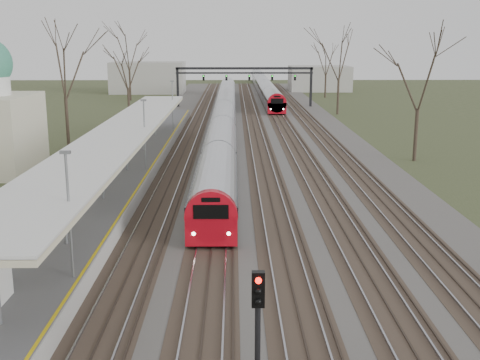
{
  "coord_description": "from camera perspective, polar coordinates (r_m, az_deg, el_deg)",
  "views": [
    {
      "loc": [
        -1.39,
        -8.15,
        10.08
      ],
      "look_at": [
        -1.03,
        26.53,
        2.0
      ],
      "focal_mm": 45.0,
      "sensor_mm": 36.0,
      "label": 1
    }
  ],
  "objects": [
    {
      "name": "signal_post",
      "position": [
        16.74,
        1.7,
        -12.95
      ],
      "size": [
        0.35,
        0.45,
        4.1
      ],
      "color": "black",
      "rests_on": "ground"
    },
    {
      "name": "train_near",
      "position": [
        73.16,
        -1.47,
        6.36
      ],
      "size": [
        2.62,
        90.21,
        3.05
      ],
      "color": "#A8AAB2",
      "rests_on": "ground"
    },
    {
      "name": "train_far",
      "position": [
        119.53,
        2.26,
        8.98
      ],
      "size": [
        2.62,
        75.21,
        3.05
      ],
      "color": "#A8AAB2",
      "rests_on": "ground"
    },
    {
      "name": "platform",
      "position": [
        47.27,
        -9.91,
        1.22
      ],
      "size": [
        3.5,
        69.0,
        1.0
      ],
      "primitive_type": "cube",
      "color": "#9E9B93",
      "rests_on": "ground"
    },
    {
      "name": "signal_gantry",
      "position": [
        93.3,
        0.45,
        9.94
      ],
      "size": [
        21.0,
        0.59,
        6.08
      ],
      "color": "black",
      "rests_on": "ground"
    },
    {
      "name": "track_bed",
      "position": [
        63.96,
        0.9,
        4.1
      ],
      "size": [
        24.0,
        160.0,
        0.22
      ],
      "color": "#474442",
      "rests_on": "ground"
    },
    {
      "name": "tree_west_far",
      "position": [
        58.32,
        -16.41,
        10.57
      ],
      "size": [
        5.5,
        5.5,
        11.33
      ],
      "color": "#2D231C",
      "rests_on": "ground"
    },
    {
      "name": "canopy",
      "position": [
        42.3,
        -11.06,
        4.51
      ],
      "size": [
        4.1,
        50.0,
        3.11
      ],
      "color": "slate",
      "rests_on": "platform"
    },
    {
      "name": "tree_east_far",
      "position": [
        52.54,
        16.68,
        9.53
      ],
      "size": [
        5.0,
        5.0,
        10.3
      ],
      "color": "#2D231C",
      "rests_on": "ground"
    }
  ]
}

